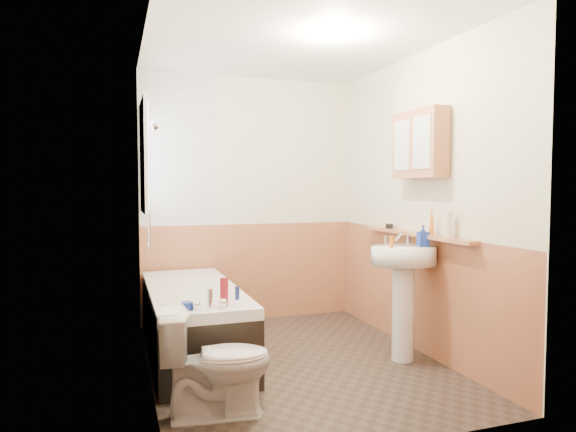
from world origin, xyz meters
The scene contains 26 objects.
floor centered at (0.00, 0.00, 0.00)m, with size 2.80×2.80×0.00m, color #2D241F.
ceiling centered at (0.00, 0.00, 2.50)m, with size 2.80×2.80×0.00m, color white.
wall_back centered at (0.00, 1.41, 1.25)m, with size 2.20×0.02×2.50m, color beige.
wall_front centered at (0.00, -1.41, 1.25)m, with size 2.20×0.02×2.50m, color beige.
wall_left centered at (-1.11, 0.00, 1.25)m, with size 0.02×2.80×2.50m, color beige.
wall_right centered at (1.11, 0.00, 1.25)m, with size 0.02×2.80×2.50m, color beige.
wainscot_right centered at (1.09, 0.00, 0.50)m, with size 0.01×2.80×1.00m, color #B9724B.
wainscot_front centered at (0.00, -1.39, 0.50)m, with size 2.20×0.01×1.00m, color #B9724B.
wainscot_back centered at (0.00, 1.39, 0.50)m, with size 2.20×0.01×1.00m, color #B9724B.
tile_cladding_left centered at (-1.09, 0.00, 1.25)m, with size 0.01×2.80×2.50m, color white.
tile_return_back centered at (-0.73, 1.39, 1.75)m, with size 0.75×0.01×1.50m, color white.
window centered at (-1.06, 0.95, 1.65)m, with size 0.03×0.79×0.99m.
bathtub centered at (-0.73, 0.43, 0.30)m, with size 0.70×1.82×0.71m.
shower_riser centered at (-1.04, 0.65, 1.58)m, with size 0.11×0.08×1.24m.
toilet centered at (-0.76, -0.74, 0.33)m, with size 0.37×0.67×0.66m, color white.
sink centered at (0.84, -0.23, 0.65)m, with size 0.53×0.43×1.03m.
pine_shelf centered at (1.04, -0.04, 0.99)m, with size 0.10×1.55×0.03m, color #B9724B.
medicine_cabinet centered at (1.01, -0.16, 1.73)m, with size 0.15×0.60×0.54m.
foam_can centered at (1.04, -0.52, 1.10)m, with size 0.06×0.06×0.19m, color silver.
green_bottle centered at (1.04, -0.30, 1.12)m, with size 0.05×0.05×0.23m, color orange.
black_jar centered at (1.04, 0.35, 1.03)m, with size 0.07×0.07×0.04m, color black.
soap_bottle centered at (0.98, -0.28, 0.95)m, with size 0.08×0.17×0.08m, color #19339E.
clear_bottle centered at (0.71, -0.27, 0.96)m, with size 0.03×0.03×0.09m, color orange.
blue_gel centered at (-0.62, -0.29, 0.66)m, with size 0.05×0.03×0.19m, color maroon.
cream_jar centered at (-0.87, -0.34, 0.59)m, with size 0.08×0.08×0.05m, color #19339E.
orange_bottle centered at (-0.49, -0.14, 0.62)m, with size 0.03×0.03×0.10m, color navy.
Camera 1 is at (-1.32, -3.75, 1.39)m, focal length 32.00 mm.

